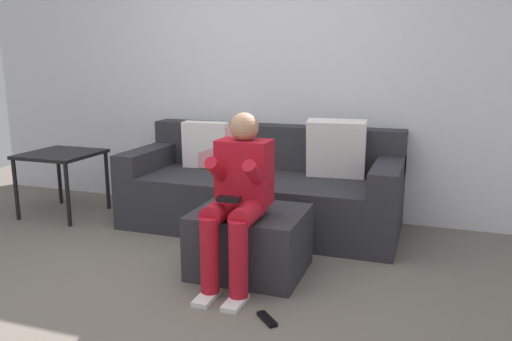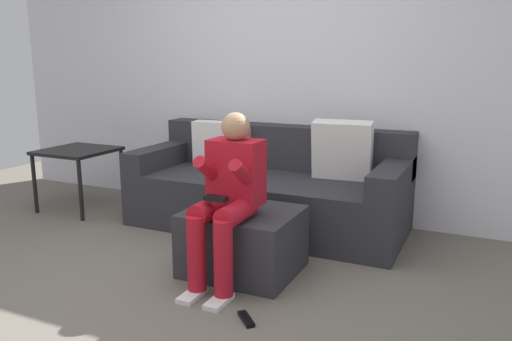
{
  "view_description": "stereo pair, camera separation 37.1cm",
  "coord_description": "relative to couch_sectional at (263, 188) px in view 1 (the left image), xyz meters",
  "views": [
    {
      "loc": [
        1.48,
        -2.5,
        1.41
      ],
      "look_at": [
        0.25,
        1.01,
        0.6
      ],
      "focal_mm": 36.04,
      "sensor_mm": 36.0,
      "label": 1
    },
    {
      "loc": [
        1.82,
        -2.36,
        1.41
      ],
      "look_at": [
        0.25,
        1.01,
        0.6
      ],
      "focal_mm": 36.04,
      "sensor_mm": 36.0,
      "label": 2
    }
  ],
  "objects": [
    {
      "name": "ground_plane",
      "position": [
        -0.13,
        -1.53,
        -0.33
      ],
      "size": [
        7.78,
        7.78,
        0.0
      ],
      "primitive_type": "plane",
      "color": "#6B6359"
    },
    {
      "name": "wall_back",
      "position": [
        -0.13,
        0.47,
        0.97
      ],
      "size": [
        5.98,
        0.1,
        2.6
      ],
      "primitive_type": "cube",
      "color": "silver",
      "rests_on": "ground_plane"
    },
    {
      "name": "ottoman",
      "position": [
        0.24,
        -0.98,
        -0.11
      ],
      "size": [
        0.72,
        0.61,
        0.43
      ],
      "primitive_type": "cube",
      "color": "#2D2D33",
      "rests_on": "ground_plane"
    },
    {
      "name": "person_seated",
      "position": [
        0.23,
        -1.17,
        0.27
      ],
      "size": [
        0.33,
        0.63,
        1.08
      ],
      "color": "red",
      "rests_on": "ground_plane"
    },
    {
      "name": "remote_near_ottoman",
      "position": [
        0.55,
        -1.58,
        -0.32
      ],
      "size": [
        0.15,
        0.15,
        0.02
      ],
      "primitive_type": "cube",
      "rotation": [
        0.0,
        0.0,
        -0.79
      ],
      "color": "black",
      "rests_on": "ground_plane"
    },
    {
      "name": "couch_sectional",
      "position": [
        0.0,
        0.0,
        0.0
      ],
      "size": [
        2.28,
        0.96,
        0.93
      ],
      "color": "#2D2D33",
      "rests_on": "ground_plane"
    },
    {
      "name": "side_table",
      "position": [
        -1.83,
        -0.32,
        0.18
      ],
      "size": [
        0.61,
        0.62,
        0.58
      ],
      "color": "black",
      "rests_on": "ground_plane"
    }
  ]
}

